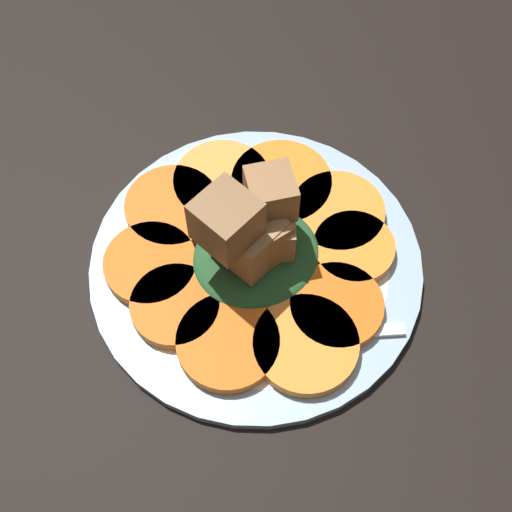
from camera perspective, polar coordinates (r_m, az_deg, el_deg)
table_slab at (r=65.41cm, az=0.00°, el=-1.33°), size 120.00×120.00×2.00cm
plate at (r=64.07cm, az=0.00°, el=-0.69°), size 29.78×29.78×1.05cm
carrot_slice_0 at (r=65.97cm, az=6.55°, el=3.48°), size 8.63×8.63×1.15cm
carrot_slice_1 at (r=67.42cm, az=2.04°, el=5.84°), size 9.46×9.46×1.15cm
carrot_slice_2 at (r=67.53cm, az=-2.73°, el=5.93°), size 9.17×9.17×1.15cm
carrot_slice_3 at (r=66.33cm, az=-6.70°, el=3.93°), size 8.78×8.78×1.15cm
carrot_slice_4 at (r=63.46cm, az=-8.45°, el=-0.65°), size 8.23×8.23×1.15cm
carrot_slice_5 at (r=61.32cm, az=-6.50°, el=-3.99°), size 7.69×7.69×1.15cm
carrot_slice_6 at (r=59.62cm, az=-2.26°, el=-6.91°), size 8.67×8.67×1.15cm
carrot_slice_7 at (r=59.56cm, az=3.68°, el=-7.24°), size 8.86×8.86×1.15cm
carrot_slice_8 at (r=61.30cm, az=6.46°, el=-4.02°), size 8.05×8.05×1.15cm
carrot_slice_9 at (r=64.17cm, az=7.82°, el=0.63°), size 7.31×7.31×1.15cm
center_pile at (r=60.12cm, az=-0.27°, el=1.45°), size 11.38×10.24×10.90cm
fork at (r=60.32cm, az=3.29°, el=-6.36°), size 16.68×8.36×0.40cm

